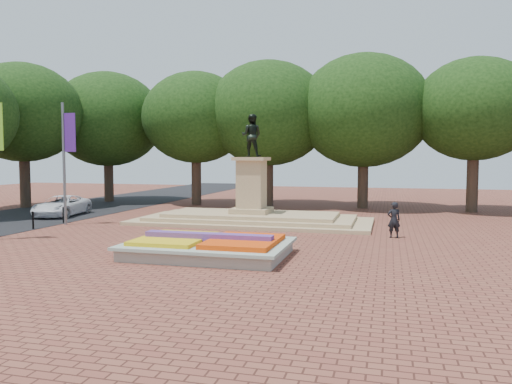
# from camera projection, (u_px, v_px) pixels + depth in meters

# --- Properties ---
(ground) EXTENTS (90.00, 90.00, 0.00)m
(ground) POSITION_uv_depth(u_px,v_px,m) (203.00, 246.00, 21.86)
(ground) COLOR brown
(ground) RESTS_ON ground
(asphalt_street) EXTENTS (9.00, 90.00, 0.02)m
(asphalt_street) POSITION_uv_depth(u_px,v_px,m) (3.00, 221.00, 30.54)
(asphalt_street) COLOR black
(asphalt_street) RESTS_ON ground
(flower_bed) EXTENTS (6.30, 4.30, 0.91)m
(flower_bed) POSITION_uv_depth(u_px,v_px,m) (209.00, 247.00, 19.64)
(flower_bed) COLOR gray
(flower_bed) RESTS_ON ground
(monument) EXTENTS (14.00, 6.00, 6.40)m
(monument) POSITION_uv_depth(u_px,v_px,m) (252.00, 208.00, 29.50)
(monument) COLOR tan
(monument) RESTS_ON ground
(tree_row_back) EXTENTS (44.80, 8.80, 10.43)m
(tree_row_back) POSITION_uv_depth(u_px,v_px,m) (316.00, 121.00, 38.14)
(tree_row_back) COLOR #38261E
(tree_row_back) RESTS_ON ground
(van) EXTENTS (3.01, 5.18, 1.36)m
(van) POSITION_uv_depth(u_px,v_px,m) (62.00, 206.00, 33.00)
(van) COLOR white
(van) RESTS_ON ground
(pedestrian) EXTENTS (0.73, 0.58, 1.74)m
(pedestrian) POSITION_uv_depth(u_px,v_px,m) (394.00, 220.00, 24.05)
(pedestrian) COLOR black
(pedestrian) RESTS_ON ground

